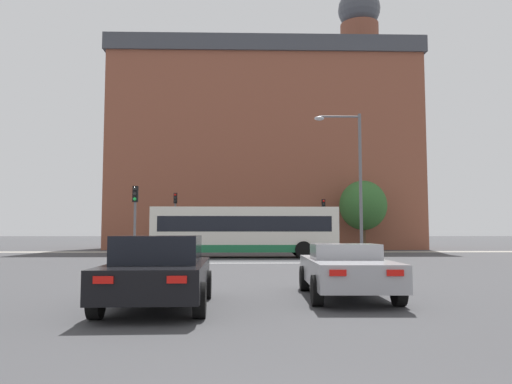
% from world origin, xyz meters
% --- Properties ---
extents(stop_line_strip, '(9.01, 0.30, 0.01)m').
position_xyz_m(stop_line_strip, '(0.00, 22.12, 0.00)').
color(stop_line_strip, silver).
rests_on(stop_line_strip, ground_plane).
extents(far_pavement, '(70.01, 2.50, 0.01)m').
position_xyz_m(far_pavement, '(0.00, 36.18, 0.01)').
color(far_pavement, gray).
rests_on(far_pavement, ground_plane).
extents(brick_civic_building, '(28.81, 11.26, 26.05)m').
position_xyz_m(brick_civic_building, '(1.79, 45.70, 9.86)').
color(brick_civic_building, brown).
rests_on(brick_civic_building, ground_plane).
extents(car_saloon_left, '(2.12, 4.32, 1.44)m').
position_xyz_m(car_saloon_left, '(-2.08, 7.53, 0.74)').
color(car_saloon_left, black).
rests_on(car_saloon_left, ground_plane).
extents(car_roadster_right, '(1.99, 4.45, 1.24)m').
position_xyz_m(car_roadster_right, '(2.03, 9.02, 0.64)').
color(car_roadster_right, '#9E9EA3').
rests_on(car_roadster_right, ground_plane).
extents(bus_crossing_lead, '(11.08, 2.76, 3.01)m').
position_xyz_m(bus_crossing_lead, '(-0.30, 27.67, 1.62)').
color(bus_crossing_lead, silver).
rests_on(bus_crossing_lead, ground_plane).
extents(traffic_light_near_left, '(0.26, 0.31, 3.82)m').
position_xyz_m(traffic_light_near_left, '(-5.76, 22.21, 2.59)').
color(traffic_light_near_left, slate).
rests_on(traffic_light_near_left, ground_plane).
extents(traffic_light_far_left, '(0.26, 0.31, 4.53)m').
position_xyz_m(traffic_light_far_left, '(-5.60, 35.55, 3.02)').
color(traffic_light_far_left, slate).
rests_on(traffic_light_far_left, ground_plane).
extents(traffic_light_far_right, '(0.26, 0.31, 4.05)m').
position_xyz_m(traffic_light_far_right, '(5.76, 35.34, 2.73)').
color(traffic_light_far_right, slate).
rests_on(traffic_light_far_right, ground_plane).
extents(street_lamp_junction, '(2.42, 0.36, 7.63)m').
position_xyz_m(street_lamp_junction, '(5.21, 22.54, 4.66)').
color(street_lamp_junction, slate).
rests_on(street_lamp_junction, ground_plane).
extents(pedestrian_waiting, '(0.46, 0.38, 1.67)m').
position_xyz_m(pedestrian_waiting, '(-1.65, 35.78, 0.97)').
color(pedestrian_waiting, black).
rests_on(pedestrian_waiting, ground_plane).
extents(tree_by_building, '(3.87, 3.87, 5.77)m').
position_xyz_m(tree_by_building, '(9.44, 37.94, 3.72)').
color(tree_by_building, '#4C3823').
rests_on(tree_by_building, ground_plane).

